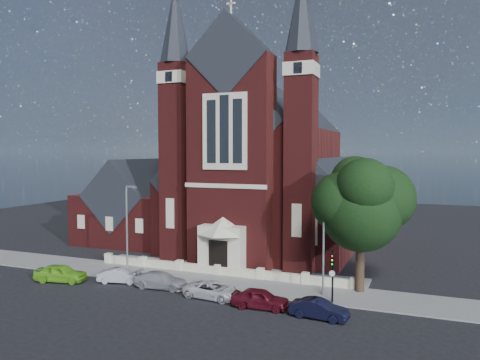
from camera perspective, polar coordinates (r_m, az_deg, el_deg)
The scene contains 16 objects.
ground at distance 50.64m, azimuth 1.39°, elevation -9.24°, with size 120.00×120.00×0.00m, color black.
pavement_strip at distance 41.27m, azimuth -3.82°, elevation -12.21°, with size 60.00×5.00×0.12m, color slate.
forecourt_paving at distance 44.78m, azimuth -1.57°, elevation -10.94°, with size 26.00×3.00×0.14m, color slate.
forecourt_wall at distance 43.01m, azimuth -2.65°, elevation -11.55°, with size 24.00×0.40×0.90m, color beige.
church at distance 56.99m, azimuth 4.19°, elevation 0.49°, with size 20.01×34.90×29.20m.
parish_hall at distance 59.88m, azimuth -12.10°, elevation -3.44°, with size 12.00×12.20×10.24m.
street_tree at distance 37.53m, azimuth 14.61°, elevation -3.06°, with size 6.40×6.60×10.70m.
street_lamp_left at distance 43.82m, azimuth -13.54°, elevation -5.22°, with size 1.16×0.22×8.09m.
street_lamp_right at distance 36.61m, azimuth 10.29°, elevation -6.90°, with size 1.16×0.22×8.09m.
traffic_signal at distance 35.35m, azimuth 11.21°, elevation -10.63°, with size 0.28×0.42×4.00m.
car_lime_van at distance 43.63m, azimuth -21.02°, elevation -10.54°, with size 1.79×4.44×1.51m, color #75C327.
car_silver_a at distance 41.80m, azimuth -14.41°, elevation -11.24°, with size 1.30×3.71×1.22m, color #AFB2B7.
car_silver_b at distance 39.55m, azimuth -9.59°, elevation -11.95°, with size 1.86×4.57×1.32m, color #9EA0A5.
car_white_suv at distance 36.57m, azimuth -3.33°, elevation -13.25°, with size 2.10×4.56×1.27m, color silver.
car_dark_red at distance 34.35m, azimuth 2.49°, elevation -14.23°, with size 1.68×4.17×1.42m, color #540E1A.
car_navy at distance 32.82m, azimuth 9.62°, elevation -15.26°, with size 1.36×3.91×1.29m, color black.
Camera 1 is at (17.22, -31.30, 11.17)m, focal length 35.00 mm.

